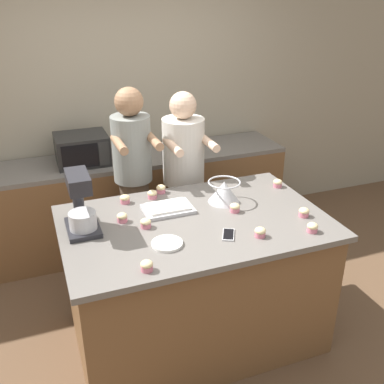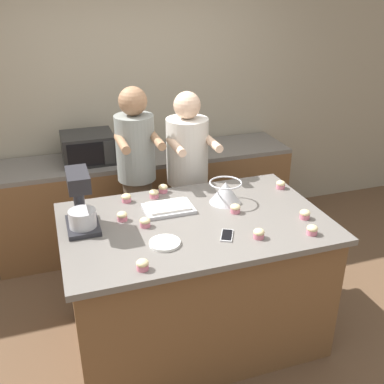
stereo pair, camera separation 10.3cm
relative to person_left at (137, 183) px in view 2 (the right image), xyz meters
name	(u,v)px [view 2 (the right image)]	position (x,y,z in m)	size (l,w,h in m)	color
ground_plane	(194,333)	(0.20, -0.84, -0.90)	(16.00, 16.00, 0.00)	brown
back_wall	(135,100)	(0.20, 0.97, 0.45)	(10.00, 0.06, 2.70)	gray
island_counter	(194,280)	(0.20, -0.84, -0.42)	(1.73, 1.10, 0.96)	brown
back_counter	(147,198)	(0.20, 0.62, -0.45)	(2.80, 0.60, 0.90)	brown
person_left	(137,183)	(0.00, 0.00, 0.00)	(0.32, 0.49, 1.68)	brown
person_right	(188,183)	(0.43, 0.00, -0.05)	(0.36, 0.51, 1.61)	#232328
stand_mixer	(81,204)	(-0.50, -0.71, 0.23)	(0.20, 0.30, 0.39)	#232328
mixing_bowl	(225,192)	(0.50, -0.65, 0.14)	(0.23, 0.23, 0.16)	#BCBCC1
baking_tray	(168,208)	(0.08, -0.65, 0.08)	(0.33, 0.23, 0.04)	#BCBCC1
microwave_oven	(88,148)	(-0.31, 0.62, 0.14)	(0.45, 0.39, 0.26)	black
cell_phone	(227,235)	(0.33, -1.10, 0.06)	(0.13, 0.16, 0.01)	silver
small_plate	(165,243)	(-0.06, -1.07, 0.07)	(0.19, 0.19, 0.02)	white
cupcake_0	(235,208)	(0.50, -0.82, 0.09)	(0.07, 0.07, 0.06)	#D17084
cupcake_1	(142,265)	(-0.24, -1.28, 0.09)	(0.07, 0.07, 0.06)	#D17084
cupcake_2	(145,222)	(-0.12, -0.82, 0.09)	(0.07, 0.07, 0.06)	#D17084
cupcake_3	(163,188)	(0.12, -0.35, 0.09)	(0.07, 0.07, 0.06)	#D17084
cupcake_4	(281,184)	(0.99, -0.57, 0.09)	(0.07, 0.07, 0.06)	#D17084
cupcake_5	(126,198)	(-0.17, -0.43, 0.09)	(0.07, 0.07, 0.06)	#D17084
cupcake_6	(259,233)	(0.50, -1.18, 0.09)	(0.07, 0.07, 0.06)	#D17084
cupcake_7	(305,214)	(0.90, -1.05, 0.09)	(0.07, 0.07, 0.06)	#D17084
cupcake_8	(122,216)	(-0.25, -0.69, 0.09)	(0.07, 0.07, 0.06)	#D17084
cupcake_9	(154,194)	(0.04, -0.42, 0.09)	(0.07, 0.07, 0.06)	#D17084
cupcake_10	(312,230)	(0.83, -1.24, 0.09)	(0.07, 0.07, 0.06)	#D17084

